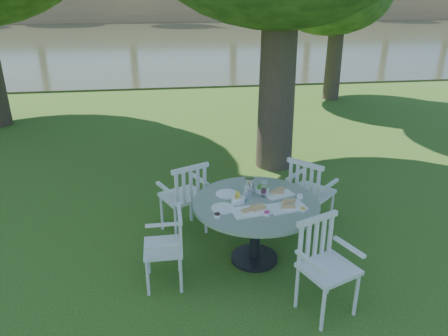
% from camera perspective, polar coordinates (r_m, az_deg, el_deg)
% --- Properties ---
extents(ground, '(140.00, 140.00, 0.00)m').
position_cam_1_polar(ground, '(5.89, 0.28, -8.41)').
color(ground, '#1B3C0C').
rests_on(ground, ground).
extents(table, '(1.44, 1.44, 0.77)m').
position_cam_1_polar(table, '(5.05, 4.16, -5.85)').
color(table, black).
rests_on(table, ground).
extents(chair_ne, '(0.70, 0.70, 1.01)m').
position_cam_1_polar(chair_ne, '(5.79, 10.89, -2.77)').
color(chair_ne, silver).
rests_on(chair_ne, ground).
extents(chair_nw, '(0.66, 0.65, 1.01)m').
position_cam_1_polar(chair_nw, '(5.59, -4.90, -3.39)').
color(chair_nw, silver).
rests_on(chair_nw, ground).
extents(chair_sw, '(0.41, 0.44, 0.87)m').
position_cam_1_polar(chair_sw, '(4.76, -6.95, -9.57)').
color(chair_sw, silver).
rests_on(chair_sw, ground).
extents(chair_se, '(0.63, 0.61, 0.97)m').
position_cam_1_polar(chair_se, '(4.47, 12.73, -11.37)').
color(chair_se, silver).
rests_on(chair_se, ground).
extents(tableware, '(1.09, 0.74, 0.23)m').
position_cam_1_polar(tableware, '(5.00, 4.01, -3.80)').
color(tableware, white).
rests_on(tableware, table).
extents(river, '(100.00, 28.00, 0.12)m').
position_cam_1_polar(river, '(28.17, -6.87, 16.23)').
color(river, '#30341F').
rests_on(river, ground).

